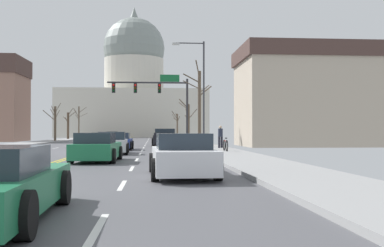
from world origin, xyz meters
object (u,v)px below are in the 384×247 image
Objects in this scene: pickup_truck_near_00 at (165,138)px; sedan_oncoming_01 at (112,136)px; sedan_oncoming_00 at (100,138)px; pedestrian_00 at (220,135)px; sedan_near_04 at (182,156)px; signal_gantry at (158,94)px; sedan_near_02 at (112,144)px; street_lamp_right at (200,84)px; sedan_near_01 at (119,142)px; bicycle_parked at (225,145)px; sedan_near_03 at (97,148)px.

pickup_truck_near_00 is 1.31× the size of sedan_oncoming_01.
pedestrian_00 is at bearing -61.70° from sedan_oncoming_00.
sedan_oncoming_01 is (-6.81, 53.14, -0.01)m from sedan_near_04.
signal_gantry reaches higher than sedan_near_02.
sedan_oncoming_00 is (-6.61, 8.50, -4.45)m from signal_gantry.
signal_gantry reaches higher than sedan_oncoming_01.
sedan_near_04 is (0.39, -31.29, -4.41)m from signal_gantry.
signal_gantry is 1.71× the size of sedan_oncoming_00.
pickup_truck_near_00 is 9.09m from pedestrian_00.
street_lamp_right is 1.93× the size of sedan_near_01.
sedan_oncoming_00 is (-7.00, 39.79, -0.05)m from sedan_near_04.
sedan_near_01 is 2.41× the size of bicycle_parked.
pedestrian_00 reaches higher than sedan_near_03.
sedan_oncoming_01 is (0.19, 13.35, 0.04)m from sedan_oncoming_00.
sedan_oncoming_01 is 35.46m from pedestrian_00.
street_lamp_right is 1.91× the size of sedan_oncoming_01.
sedan_near_03 is 7.80m from sedan_near_04.
sedan_near_04 is at bearing -89.28° from signal_gantry.
pedestrian_00 reaches higher than sedan_oncoming_00.
pedestrian_00 is (7.42, 12.36, 0.44)m from sedan_near_03.
sedan_oncoming_00 is (-7.16, 12.18, -0.16)m from pickup_truck_near_00.
bicycle_parked is (3.96, -16.99, -4.53)m from signal_gantry.
pickup_truck_near_00 is at bearing 114.96° from pedestrian_00.
sedan_near_02 is at bearing -81.91° from sedan_oncoming_00.
bicycle_parked is at bearing -76.88° from signal_gantry.
sedan_near_03 is 10.10m from bicycle_parked.
signal_gantry is at bearing -73.63° from sedan_oncoming_01.
sedan_near_03 is 46.26m from sedan_oncoming_01.
sedan_near_03 is (-6.13, -14.75, -4.42)m from street_lamp_right.
sedan_near_04 is at bearing -76.59° from sedan_near_02.
pedestrian_00 is at bearing 36.18° from sedan_near_02.
street_lamp_right reaches higher than sedan_near_01.
street_lamp_right is 4.82m from pedestrian_00.
pedestrian_00 is at bearing -69.81° from signal_gantry.
sedan_oncoming_00 is at bearing 118.30° from pedestrian_00.
street_lamp_right reaches higher than pedestrian_00.
signal_gantry is at bearing 110.19° from pedestrian_00.
sedan_near_03 is 32.97m from sedan_oncoming_00.
sedan_near_01 is (-6.10, -1.80, -4.43)m from street_lamp_right.
sedan_near_02 is 2.44× the size of bicycle_parked.
pedestrian_00 is (7.33, 5.36, 0.43)m from sedan_near_02.
sedan_near_03 is (-3.58, -20.60, -0.11)m from pickup_truck_near_00.
street_lamp_right reaches higher than sedan_near_02.
sedan_oncoming_01 is at bearing 107.74° from pedestrian_00.
sedan_oncoming_01 is (-6.42, 21.85, -4.42)m from signal_gantry.
signal_gantry is 18.02m from bicycle_parked.
signal_gantry is 24.86m from sedan_near_03.
sedan_oncoming_01 reaches higher than bicycle_parked.
sedan_near_03 is 1.04× the size of sedan_oncoming_01.
sedan_near_03 is (-3.03, -24.28, -4.41)m from signal_gantry.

